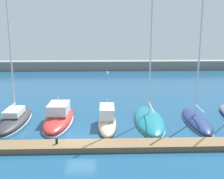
{
  "coord_description": "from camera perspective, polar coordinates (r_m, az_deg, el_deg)",
  "views": [
    {
      "loc": [
        1.94,
        -22.17,
        9.39
      ],
      "look_at": [
        2.9,
        5.07,
        3.25
      ],
      "focal_mm": 44.31,
      "sensor_mm": 36.0,
      "label": 1
    }
  ],
  "objects": [
    {
      "name": "ground_plane",
      "position": [
        24.16,
        -6.57,
        -10.26
      ],
      "size": [
        120.0,
        120.0,
        0.0
      ],
      "primitive_type": "plane",
      "color": "navy"
    },
    {
      "name": "dock_pier",
      "position": [
        22.47,
        -6.93,
        -11.49
      ],
      "size": [
        36.38,
        1.83,
        0.43
      ],
      "primitive_type": "cube",
      "color": "brown",
      "rests_on": "ground_plane"
    },
    {
      "name": "breakwater_seawall",
      "position": [
        62.98,
        -3.78,
        5.01
      ],
      "size": [
        108.0,
        3.1,
        2.0
      ],
      "primitive_type": "cube",
      "color": "gray",
      "rests_on": "ground_plane"
    },
    {
      "name": "sailboat_charcoal_third",
      "position": [
        29.61,
        -19.51,
        -5.65
      ],
      "size": [
        2.75,
        8.29,
        18.19
      ],
      "rotation": [
        0.0,
        0.0,
        1.56
      ],
      "color": "#2D2D33",
      "rests_on": "ground_plane"
    },
    {
      "name": "motorboat_red_fourth",
      "position": [
        28.59,
        -10.91,
        -5.63
      ],
      "size": [
        2.97,
        8.44,
        2.86
      ],
      "rotation": [
        0.0,
        0.0,
        1.54
      ],
      "color": "#B72D28",
      "rests_on": "ground_plane"
    },
    {
      "name": "motorboat_sand_fifth",
      "position": [
        27.26,
        -1.03,
        -6.44
      ],
      "size": [
        1.87,
        7.39,
        3.16
      ],
      "rotation": [
        0.0,
        0.0,
        1.56
      ],
      "color": "beige",
      "rests_on": "ground_plane"
    },
    {
      "name": "sailboat_teal_sixth",
      "position": [
        28.49,
        7.64,
        -6.19
      ],
      "size": [
        3.23,
        9.26,
        14.85
      ],
      "rotation": [
        0.0,
        0.0,
        1.54
      ],
      "color": "#19707F",
      "rests_on": "ground_plane"
    },
    {
      "name": "sailboat_navy_seventh",
      "position": [
        29.17,
        17.03,
        -6.01
      ],
      "size": [
        2.47,
        8.2,
        12.66
      ],
      "rotation": [
        0.0,
        0.0,
        1.53
      ],
      "color": "navy",
      "rests_on": "ground_plane"
    },
    {
      "name": "mooring_buoy_white",
      "position": [
        58.31,
        -0.96,
        3.43
      ],
      "size": [
        0.58,
        0.58,
        0.58
      ],
      "primitive_type": "sphere",
      "color": "white",
      "rests_on": "ground_plane"
    },
    {
      "name": "dock_bollard",
      "position": [
        22.5,
        -11.35,
        -10.4
      ],
      "size": [
        0.2,
        0.2,
        0.44
      ],
      "primitive_type": "cylinder",
      "color": "black",
      "rests_on": "dock_pier"
    }
  ]
}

